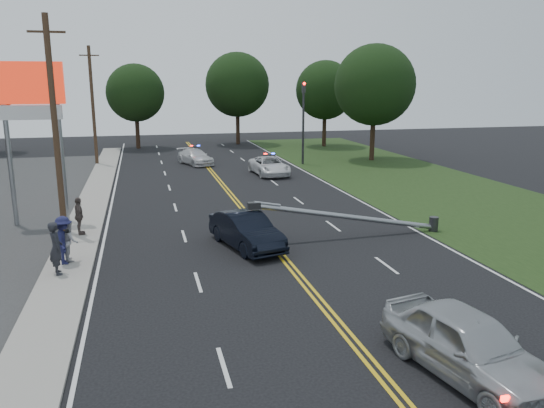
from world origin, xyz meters
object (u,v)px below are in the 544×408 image
object	(u,v)px
pylon_sign	(31,104)
utility_pole_mid	(55,126)
waiting_sedan	(468,344)
emergency_a	(269,166)
bystander_d	(79,216)
traffic_signal	(303,116)
fallen_streetlight	(359,218)
utility_pole_far	(93,105)
bystander_b	(69,241)
crashed_sedan	(246,230)
emergency_b	(195,157)
bystander_c	(64,240)
bystander_a	(56,248)

from	to	relation	value
pylon_sign	utility_pole_mid	size ratio (longest dim) A/B	0.80
waiting_sedan	utility_pole_mid	bearing A→B (deg)	114.12
emergency_a	bystander_d	distance (m)	19.05
traffic_signal	emergency_a	distance (m)	7.11
fallen_streetlight	utility_pole_far	size ratio (longest dim) A/B	0.94
utility_pole_mid	bystander_b	distance (m)	6.31
crashed_sedan	pylon_sign	bearing A→B (deg)	130.50
fallen_streetlight	emergency_a	size ratio (longest dim) A/B	1.89
fallen_streetlight	emergency_b	bearing A→B (deg)	101.88
emergency_a	bystander_c	size ratio (longest dim) A/B	2.62
crashed_sedan	bystander_b	world-z (taller)	bystander_b
utility_pole_far	bystander_d	size ratio (longest dim) A/B	5.68
bystander_d	bystander_b	bearing A→B (deg)	169.54
traffic_signal	emergency_a	world-z (taller)	traffic_signal
utility_pole_far	bystander_b	size ratio (longest dim) A/B	6.24
utility_pole_mid	utility_pole_far	size ratio (longest dim) A/B	1.00
pylon_sign	bystander_d	bearing A→B (deg)	-54.02
pylon_sign	emergency_b	size ratio (longest dim) A/B	1.77
bystander_c	bystander_d	distance (m)	4.12
fallen_streetlight	utility_pole_mid	size ratio (longest dim) A/B	0.94
waiting_sedan	bystander_d	xyz separation A→B (m)	(-10.39, 14.91, 0.16)
utility_pole_mid	pylon_sign	bearing A→B (deg)	123.02
bystander_b	bystander_d	xyz separation A→B (m)	(0.00, 3.76, 0.08)
bystander_d	bystander_c	bearing A→B (deg)	167.46
traffic_signal	bystander_b	size ratio (longest dim) A/B	4.40
traffic_signal	crashed_sedan	distance (m)	24.54
fallen_streetlight	bystander_d	world-z (taller)	fallen_streetlight
bystander_b	bystander_c	xyz separation A→B (m)	(-0.15, -0.36, 0.15)
crashed_sedan	utility_pole_far	bearing A→B (deg)	91.79
bystander_b	bystander_c	size ratio (longest dim) A/B	0.85
bystander_d	crashed_sedan	bearing A→B (deg)	-126.05
fallen_streetlight	bystander_a	bearing A→B (deg)	-170.34
utility_pole_mid	emergency_b	xyz separation A→B (m)	(8.33, 20.02, -4.43)
bystander_b	traffic_signal	bearing A→B (deg)	-51.33
crashed_sedan	utility_pole_mid	bearing A→B (deg)	136.26
pylon_sign	waiting_sedan	world-z (taller)	pylon_sign
bystander_a	bystander_c	world-z (taller)	bystander_a
utility_pole_far	bystander_c	xyz separation A→B (m)	(0.67, -27.03, -4.02)
pylon_sign	utility_pole_mid	bearing A→B (deg)	-56.98
utility_pole_mid	emergency_b	distance (m)	22.14
emergency_a	emergency_b	world-z (taller)	emergency_a
traffic_signal	bystander_d	size ratio (longest dim) A/B	4.00
emergency_b	bystander_d	world-z (taller)	bystander_d
fallen_streetlight	utility_pole_mid	distance (m)	14.58
pylon_sign	crashed_sedan	xyz separation A→B (m)	(9.31, -6.37, -5.23)
bystander_a	bystander_d	bearing A→B (deg)	-20.35
waiting_sedan	bystander_d	world-z (taller)	bystander_d
bystander_a	fallen_streetlight	bearing A→B (deg)	-97.66
fallen_streetlight	utility_pole_far	world-z (taller)	utility_pole_far
utility_pole_far	bystander_b	xyz separation A→B (m)	(0.82, -26.68, -4.16)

